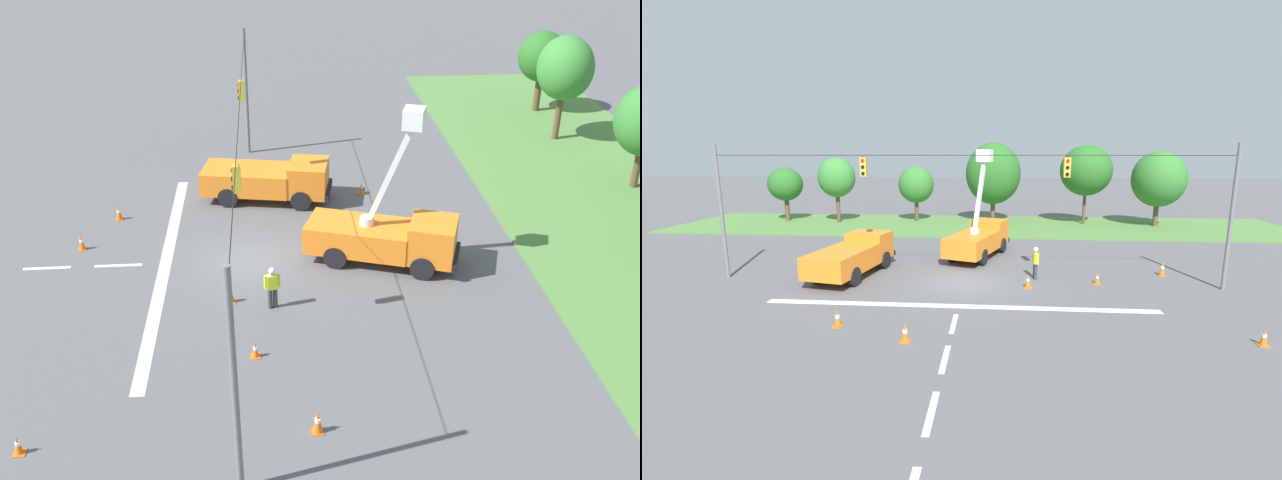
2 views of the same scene
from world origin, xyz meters
The scene contains 20 objects.
ground_plane centered at (0.00, 0.00, 0.00)m, with size 200.00×200.00×0.00m, color #565659.
grass_verge centered at (0.00, 18.00, 0.05)m, with size 56.00×12.00×0.10m, color #517F3D.
lane_markings centered at (0.00, -4.96, 0.00)m, with size 17.60×15.25×0.01m.
signal_gantry centered at (-0.01, 0.00, 4.25)m, with size 26.20×0.33×7.20m.
tree_far_west centered at (-19.13, 19.24, 3.70)m, with size 3.33×3.14×5.37m.
tree_west centered at (-13.66, 18.60, 4.41)m, with size 3.56×3.22×6.32m.
tree_centre centered at (-6.26, 20.15, 3.66)m, with size 3.47×3.12×5.49m.
tree_east centered at (1.26, 20.54, 4.75)m, with size 5.33×4.74×7.72m.
tree_far_east centered at (9.90, 19.55, 5.11)m, with size 4.79×4.78×7.44m.
tree_east_end centered at (16.24, 18.78, 4.40)m, with size 4.73×5.09×6.92m.
utility_truck_bucket_lift centered at (0.53, 6.00, 1.33)m, with size 4.25×6.85×6.95m.
utility_truck_support_near centered at (-6.30, 1.13, 1.12)m, with size 3.49×6.71×2.07m.
road_worker centered at (3.77, 1.07, 1.00)m, with size 0.32×0.64×1.77m.
traffic_cone_foreground_left centered at (-6.68, 5.83, 0.30)m, with size 0.36×0.36×0.62m.
traffic_cone_foreground_right centered at (10.89, 2.30, 0.41)m, with size 0.36×0.36×0.82m.
traffic_cone_mid_left centered at (11.14, -6.57, 0.31)m, with size 0.36×0.36×0.65m.
traffic_cone_mid_right centered at (-4.53, -6.14, 0.36)m, with size 0.36×0.36×0.73m.
traffic_cone_near_bucket centered at (-1.59, -7.30, 0.36)m, with size 0.36×0.36×0.73m.
traffic_cone_lane_edge_a centered at (3.27, -0.57, 0.36)m, with size 0.36×0.36×0.74m.
traffic_cone_lane_edge_b centered at (6.92, 0.40, 0.30)m, with size 0.36×0.36×0.63m.
Camera 2 is at (1.62, -21.50, 6.70)m, focal length 24.00 mm.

